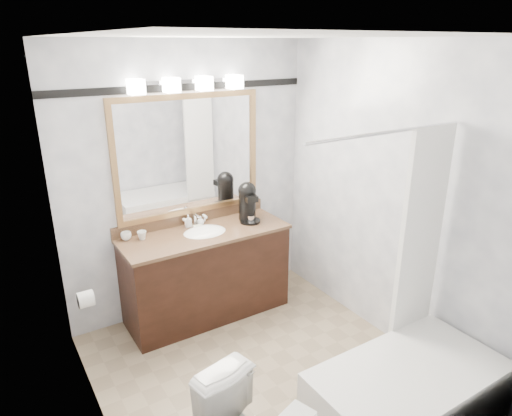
# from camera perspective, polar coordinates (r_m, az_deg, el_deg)

# --- Properties ---
(room) EXTENTS (2.42, 2.62, 2.52)m
(room) POSITION_cam_1_polar(r_m,az_deg,el_deg) (3.18, 1.34, -2.43)
(room) COLOR gray
(room) RESTS_ON ground
(vanity) EXTENTS (1.53, 0.58, 0.97)m
(vanity) POSITION_cam_1_polar(r_m,az_deg,el_deg) (4.33, -6.24, -7.94)
(vanity) COLOR black
(vanity) RESTS_ON ground
(mirror) EXTENTS (1.40, 0.04, 1.10)m
(mirror) POSITION_cam_1_polar(r_m,az_deg,el_deg) (4.18, -8.39, 6.49)
(mirror) COLOR #AB7F4D
(mirror) RESTS_ON room
(vanity_light_bar) EXTENTS (1.02, 0.14, 0.12)m
(vanity_light_bar) POSITION_cam_1_polar(r_m,az_deg,el_deg) (4.03, -8.53, 15.11)
(vanity_light_bar) COLOR silver
(vanity_light_bar) RESTS_ON room
(accent_stripe) EXTENTS (2.40, 0.01, 0.06)m
(accent_stripe) POSITION_cam_1_polar(r_m,az_deg,el_deg) (4.10, -8.89, 14.70)
(accent_stripe) COLOR black
(accent_stripe) RESTS_ON room
(bathtub) EXTENTS (1.30, 0.75, 1.96)m
(bathtub) POSITION_cam_1_polar(r_m,az_deg,el_deg) (3.45, 18.39, -20.44)
(bathtub) COLOR white
(bathtub) RESTS_ON ground
(tp_roll) EXTENTS (0.11, 0.12, 0.12)m
(tp_roll) POSITION_cam_1_polar(r_m,az_deg,el_deg) (3.61, -20.52, -10.62)
(tp_roll) COLOR white
(tp_roll) RESTS_ON room
(coffee_maker) EXTENTS (0.20, 0.25, 0.38)m
(coffee_maker) POSITION_cam_1_polar(r_m,az_deg,el_deg) (4.33, -1.06, 0.89)
(coffee_maker) COLOR black
(coffee_maker) RESTS_ON vanity
(cup_left) EXTENTS (0.09, 0.09, 0.07)m
(cup_left) POSITION_cam_1_polar(r_m,az_deg,el_deg) (4.11, -15.93, -3.39)
(cup_left) COLOR white
(cup_left) RESTS_ON vanity
(cup_right) EXTENTS (0.09, 0.09, 0.07)m
(cup_right) POSITION_cam_1_polar(r_m,az_deg,el_deg) (4.08, -14.07, -3.33)
(cup_right) COLOR white
(cup_right) RESTS_ON vanity
(soap_bottle_a) EXTENTS (0.06, 0.06, 0.12)m
(soap_bottle_a) POSITION_cam_1_polar(r_m,az_deg,el_deg) (4.27, -8.46, -1.60)
(soap_bottle_a) COLOR white
(soap_bottle_a) RESTS_ON vanity
(soap_bottle_b) EXTENTS (0.07, 0.07, 0.09)m
(soap_bottle_b) POSITION_cam_1_polar(r_m,az_deg,el_deg) (4.30, -6.96, -1.57)
(soap_bottle_b) COLOR white
(soap_bottle_b) RESTS_ON vanity
(soap_bar) EXTENTS (0.08, 0.06, 0.02)m
(soap_bar) POSITION_cam_1_polar(r_m,az_deg,el_deg) (4.24, -7.31, -2.32)
(soap_bar) COLOR beige
(soap_bar) RESTS_ON vanity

